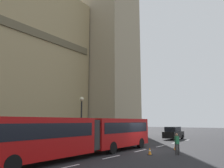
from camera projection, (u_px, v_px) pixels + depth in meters
ground_plane at (144, 150)px, 21.08m from camera, size 160.00×160.00×0.00m
lane_centre_marking at (140, 151)px, 20.47m from camera, size 29.80×0.16×0.01m
articulated_bus at (86, 133)px, 17.64m from camera, size 16.80×2.54×2.90m
sedan_lead at (173, 133)px, 33.13m from camera, size 4.40×1.86×1.85m
traffic_cone_west at (150, 151)px, 17.96m from camera, size 0.36×0.36×0.58m
traffic_cone_middle at (175, 147)px, 20.90m from camera, size 0.36×0.36×0.58m
street_lamp at (81, 118)px, 23.85m from camera, size 0.44×0.44×5.27m
pedestrian_near_cones at (177, 143)px, 18.05m from camera, size 0.46×0.44×1.69m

